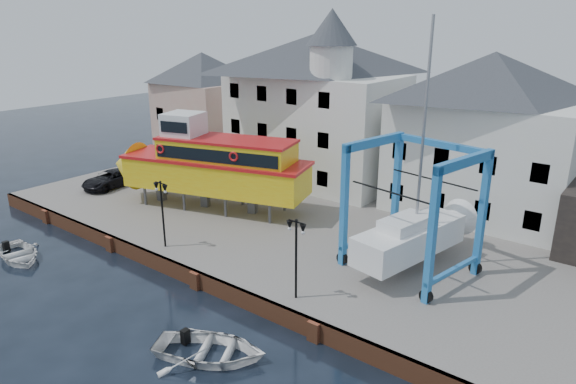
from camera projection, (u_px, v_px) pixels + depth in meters
The scene contains 13 objects.
ground at pixel (197, 288), 28.44m from camera, with size 140.00×140.00×0.00m, color black.
hardstanding at pixel (311, 222), 36.53m from camera, with size 44.00×22.00×1.00m, color slate.
quay_wall at pixel (197, 279), 28.37m from camera, with size 44.00×0.47×1.00m.
building_pink at pixel (204, 106), 50.47m from camera, with size 8.00×7.00×10.30m.
building_white_main at pixel (316, 106), 42.75m from camera, with size 14.00×8.30×14.00m.
building_white_right at pixel (486, 135), 35.37m from camera, with size 12.00×8.00×11.20m.
lamp_post_left at pixel (161, 197), 30.36m from camera, with size 1.12×0.32×4.20m.
lamp_post_right at pixel (296, 239), 24.54m from camera, with size 1.12×0.32×4.20m.
tour_boat at pixel (204, 164), 37.16m from camera, with size 16.22×8.03×6.88m.
travel_lift at pixel (419, 228), 28.32m from camera, with size 7.06×9.14×13.40m.
van at pixel (110, 179), 42.45m from camera, with size 2.25×4.88×1.36m, color black.
motorboat_b at pixel (210, 357), 22.59m from camera, with size 3.58×5.02×1.04m, color white.
motorboat_d at pixel (19, 259), 31.97m from camera, with size 3.11×4.36×0.90m, color white.
Camera 1 is at (19.54, -16.87, 14.04)m, focal length 32.00 mm.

